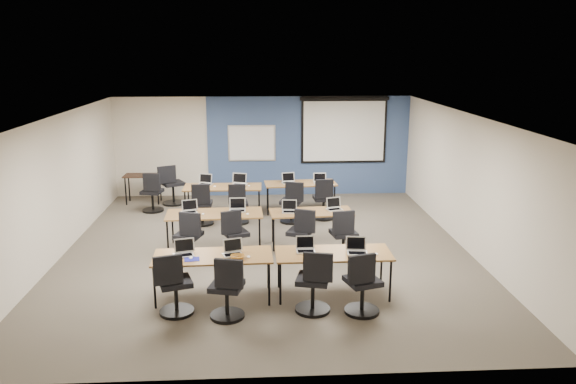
{
  "coord_description": "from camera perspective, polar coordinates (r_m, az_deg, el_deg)",
  "views": [
    {
      "loc": [
        -0.17,
        -10.63,
        3.91
      ],
      "look_at": [
        0.45,
        0.4,
        1.1
      ],
      "focal_mm": 35.0,
      "sensor_mm": 36.0,
      "label": 1
    }
  ],
  "objects": [
    {
      "name": "training_table_mid_left",
      "position": [
        11.36,
        -7.48,
        -2.34
      ],
      "size": [
        1.92,
        0.8,
        0.73
      ],
      "rotation": [
        0.0,
        0.0,
        0.04
      ],
      "color": "olive",
      "rests_on": "floor"
    },
    {
      "name": "laptop_7",
      "position": [
        11.53,
        4.7,
        -1.49
      ],
      "size": [
        0.31,
        0.26,
        0.23
      ],
      "rotation": [
        0.0,
        0.0,
        0.29
      ],
      "color": "silver",
      "rests_on": "training_table_mid_right"
    },
    {
      "name": "training_table_mid_right",
      "position": [
        11.39,
        2.37,
        -2.22
      ],
      "size": [
        1.67,
        0.69,
        0.73
      ],
      "rotation": [
        0.0,
        0.0,
        0.07
      ],
      "color": "brown",
      "rests_on": "floor"
    },
    {
      "name": "spare_chair_a",
      "position": [
        14.79,
        -11.72,
        0.39
      ],
      "size": [
        0.63,
        0.58,
        1.05
      ],
      "rotation": [
        0.0,
        0.0,
        0.48
      ],
      "color": "black",
      "rests_on": "floor"
    },
    {
      "name": "projector_screen",
      "position": [
        15.36,
        5.71,
        6.63
      ],
      "size": [
        2.4,
        0.1,
        1.82
      ],
      "color": "black",
      "rests_on": "wall_back"
    },
    {
      "name": "mouse_2",
      "position": [
        8.99,
        3.04,
        -6.39
      ],
      "size": [
        0.07,
        0.1,
        0.03
      ],
      "primitive_type": "ellipsoid",
      "rotation": [
        0.0,
        0.0,
        -0.05
      ],
      "color": "white",
      "rests_on": "training_table_front_right"
    },
    {
      "name": "training_table_back_left",
      "position": [
        13.52,
        -6.65,
        0.38
      ],
      "size": [
        1.85,
        0.77,
        0.73
      ],
      "rotation": [
        0.0,
        0.0,
        -0.01
      ],
      "color": "olive",
      "rests_on": "floor"
    },
    {
      "name": "task_chair_2",
      "position": [
        8.63,
        2.66,
        -9.57
      ],
      "size": [
        0.55,
        0.55,
        1.02
      ],
      "rotation": [
        0.0,
        0.0,
        -0.23
      ],
      "color": "black",
      "rests_on": "floor"
    },
    {
      "name": "laptop_3",
      "position": [
        9.15,
        7.0,
        -5.78
      ],
      "size": [
        0.32,
        0.28,
        0.25
      ],
      "rotation": [
        0.0,
        0.0,
        -0.14
      ],
      "color": "#B5B5BF",
      "rests_on": "training_table_front_right"
    },
    {
      "name": "wall_back",
      "position": [
        15.35,
        -2.57,
        4.65
      ],
      "size": [
        8.0,
        0.04,
        2.7
      ],
      "primitive_type": "cube",
      "color": "beige",
      "rests_on": "ground"
    },
    {
      "name": "mouse_8",
      "position": [
        13.49,
        -7.46,
        0.57
      ],
      "size": [
        0.07,
        0.1,
        0.03
      ],
      "primitive_type": "ellipsoid",
      "rotation": [
        0.0,
        0.0,
        0.14
      ],
      "color": "white",
      "rests_on": "training_table_back_left"
    },
    {
      "name": "laptop_1",
      "position": [
        9.06,
        -5.63,
        -5.96
      ],
      "size": [
        0.31,
        0.26,
        0.24
      ],
      "rotation": [
        0.0,
        0.0,
        0.31
      ],
      "color": "#A4A4B1",
      "rests_on": "training_table_front_left"
    },
    {
      "name": "mouse_4",
      "position": [
        11.28,
        -8.63,
        -2.22
      ],
      "size": [
        0.06,
        0.09,
        0.03
      ],
      "primitive_type": "ellipsoid",
      "rotation": [
        0.0,
        0.0,
        0.05
      ],
      "color": "white",
      "rests_on": "training_table_mid_left"
    },
    {
      "name": "task_chair_0",
      "position": [
        8.73,
        -11.5,
        -9.64
      ],
      "size": [
        0.54,
        0.53,
        1.01
      ],
      "rotation": [
        0.0,
        0.0,
        0.3
      ],
      "color": "black",
      "rests_on": "floor"
    },
    {
      "name": "blue_accent_panel",
      "position": [
        15.38,
        2.11,
        4.68
      ],
      "size": [
        5.5,
        0.04,
        2.7
      ],
      "primitive_type": "cube",
      "color": "#3D5977",
      "rests_on": "wall_back"
    },
    {
      "name": "mouse_10",
      "position": [
        13.54,
        0.97,
        0.73
      ],
      "size": [
        0.07,
        0.1,
        0.03
      ],
      "primitive_type": "ellipsoid",
      "rotation": [
        0.0,
        0.0,
        -0.14
      ],
      "color": "white",
      "rests_on": "training_table_back_right"
    },
    {
      "name": "mouse_6",
      "position": [
        11.26,
        1.87,
        -2.08
      ],
      "size": [
        0.08,
        0.1,
        0.03
      ],
      "primitive_type": "ellipsoid",
      "rotation": [
        0.0,
        0.0,
        0.22
      ],
      "color": "white",
      "rests_on": "training_table_mid_right"
    },
    {
      "name": "mouse_11",
      "position": [
        13.57,
        4.6,
        0.72
      ],
      "size": [
        0.09,
        0.11,
        0.03
      ],
      "primitive_type": "ellipsoid",
      "rotation": [
        0.0,
        0.0,
        0.35
      ],
      "color": "white",
      "rests_on": "training_table_back_right"
    },
    {
      "name": "ceiling",
      "position": [
        10.7,
        -2.32,
        7.76
      ],
      "size": [
        8.0,
        9.0,
        0.02
      ],
      "primitive_type": "cube",
      "color": "white",
      "rests_on": "ground"
    },
    {
      "name": "task_chair_3",
      "position": [
        8.65,
        7.54,
        -9.67
      ],
      "size": [
        0.55,
        0.54,
        1.02
      ],
      "rotation": [
        0.0,
        0.0,
        0.3
      ],
      "color": "black",
      "rests_on": "floor"
    },
    {
      "name": "mouse_3",
      "position": [
        9.12,
        8.95,
        -6.24
      ],
      "size": [
        0.07,
        0.1,
        0.03
      ],
      "primitive_type": "ellipsoid",
      "rotation": [
        0.0,
        0.0,
        -0.18
      ],
      "color": "white",
      "rests_on": "training_table_front_right"
    },
    {
      "name": "laptop_8",
      "position": [
        13.77,
        -8.38,
        1.03
      ],
      "size": [
        0.33,
        0.28,
        0.25
      ],
      "rotation": [
        0.0,
        0.0,
        -0.32
      ],
      "color": "silver",
      "rests_on": "training_table_back_left"
    },
    {
      "name": "laptop_4",
      "position": [
        11.47,
        -10.0,
        -1.74
      ],
      "size": [
        0.31,
        0.27,
        0.24
      ],
      "rotation": [
        0.0,
        0.0,
        0.31
      ],
      "color": "#ACACB6",
      "rests_on": "training_table_mid_left"
    },
    {
      "name": "laptop_0",
      "position": [
        9.14,
        -10.54,
        -5.94
      ],
      "size": [
        0.32,
        0.27,
        0.25
      ],
      "rotation": [
        0.0,
        0.0,
        0.26
      ],
      "color": "#BABABA",
      "rests_on": "training_table_front_left"
    },
    {
      "name": "laptop_9",
      "position": [
        13.65,
        -4.95,
        1.02
      ],
      "size": [
        0.35,
        0.3,
        0.27
      ],
      "rotation": [
        0.0,
        0.0,
        -0.3
      ],
      "color": "#A9A9AF",
      "rests_on": "training_table_back_left"
    },
    {
      "name": "task_chair_11",
      "position": [
        13.25,
        3.65,
        -1.06
      ],
      "size": [
        0.52,
        0.52,
        1.0
      ],
      "rotation": [
        0.0,
        0.0,
        0.08
      ],
      "color": "black",
      "rests_on": "floor"
    },
    {
      "name": "task_chair_8",
      "position": [
        12.96,
        -8.74,
        -1.58
      ],
      "size": [
        0.51,
        0.51,
        0.99
      ],
      "rotation": [
        0.0,
        0.0,
        -0.01
      ],
      "color": "black",
      "rests_on": "floor"
    },
    {
      "name": "task_chair_1",
      "position": [
        8.48,
        -6.17,
        -10.16
      ],
      "size": [
        0.52,
        0.52,
        1.0
      ],
      "rotation": [
        0.0,
        0.0,
        -0.24
      ],
      "color": "black",
      "rests_on": "floor"
    },
    {
      "name": "coffee_cup",
      "position": [
        8.88,
        2.29,
        -6.45
      ],
      "size": [
        0.08,
        0.08,
        0.06
      ],
      "primitive_type": "imported",
      "rotation": [
        0.0,
        0.0,
        0.42
      ],
      "color": "white",
      "rests_on": "snack_plate"
    },
    {
      "name": "snack_plate",
      "position": [
        8.88,
        2.21,
        -6.68
      ],
      "size": [
        0.2,
        0.2,
        0.01
      ],
      "primitive_type": "cylinder",
      "rotation": [
        0.0,
        0.0,
        0.11
      ],
      "color": "white",
      "rests_on": "training_table_front_right"
    },
    {
      "name": "snack_bowl",
      "position": [
        8.87,
        -5.14,
        -6.61
      ],
      "size": [
        0.25,
        0.25,
        0.06
      ],
      "primitive_type": "imported",
      "rotation": [
        0.0,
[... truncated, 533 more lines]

